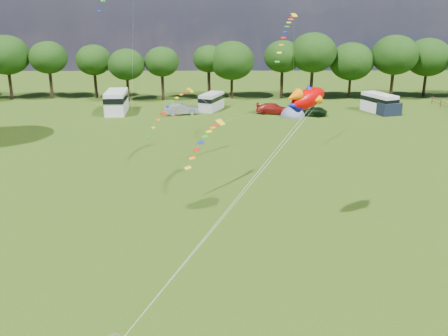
{
  "coord_description": "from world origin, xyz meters",
  "views": [
    {
      "loc": [
        -0.32,
        -23.59,
        14.45
      ],
      "look_at": [
        0.0,
        8.0,
        4.0
      ],
      "focal_mm": 40.0,
      "sensor_mm": 36.0,
      "label": 1
    }
  ],
  "objects_px": {
    "car_d": "(308,110)",
    "campervan_c": "(211,101)",
    "car_b": "(181,109)",
    "campervan_b": "(116,101)",
    "campervan_d": "(379,102)",
    "tent_greyblue": "(293,116)",
    "car_c": "(274,109)",
    "tent_orange": "(173,114)",
    "fish_kite": "(305,99)"
  },
  "relations": [
    {
      "from": "campervan_d",
      "to": "fish_kite",
      "type": "xyz_separation_m",
      "value": [
        -16.89,
        -37.68,
        7.43
      ]
    },
    {
      "from": "tent_greyblue",
      "to": "campervan_b",
      "type": "bearing_deg",
      "value": 174.57
    },
    {
      "from": "car_c",
      "to": "tent_greyblue",
      "type": "distance_m",
      "value": 2.93
    },
    {
      "from": "campervan_c",
      "to": "car_b",
      "type": "bearing_deg",
      "value": 148.75
    },
    {
      "from": "car_b",
      "to": "campervan_c",
      "type": "xyz_separation_m",
      "value": [
        4.08,
        3.08,
        0.52
      ]
    },
    {
      "from": "car_c",
      "to": "tent_orange",
      "type": "xyz_separation_m",
      "value": [
        -13.91,
        0.11,
        -0.68
      ]
    },
    {
      "from": "tent_greyblue",
      "to": "fish_kite",
      "type": "bearing_deg",
      "value": -97.43
    },
    {
      "from": "car_c",
      "to": "car_d",
      "type": "xyz_separation_m",
      "value": [
        4.5,
        -1.03,
        0.03
      ]
    },
    {
      "from": "car_b",
      "to": "car_c",
      "type": "height_order",
      "value": "car_b"
    },
    {
      "from": "campervan_b",
      "to": "tent_greyblue",
      "type": "relative_size",
      "value": 1.7
    },
    {
      "from": "tent_orange",
      "to": "car_d",
      "type": "bearing_deg",
      "value": -3.53
    },
    {
      "from": "car_d",
      "to": "campervan_b",
      "type": "relative_size",
      "value": 0.84
    },
    {
      "from": "car_c",
      "to": "fish_kite",
      "type": "bearing_deg",
      "value": -173.34
    },
    {
      "from": "car_d",
      "to": "car_c",
      "type": "bearing_deg",
      "value": 91.37
    },
    {
      "from": "car_d",
      "to": "campervan_d",
      "type": "xyz_separation_m",
      "value": [
        10.21,
        1.81,
        0.67
      ]
    },
    {
      "from": "car_b",
      "to": "campervan_b",
      "type": "height_order",
      "value": "campervan_b"
    },
    {
      "from": "car_c",
      "to": "campervan_c",
      "type": "bearing_deg",
      "value": 83.0
    },
    {
      "from": "car_b",
      "to": "campervan_c",
      "type": "distance_m",
      "value": 5.13
    },
    {
      "from": "car_c",
      "to": "campervan_b",
      "type": "bearing_deg",
      "value": 97.85
    },
    {
      "from": "car_d",
      "to": "tent_greyblue",
      "type": "relative_size",
      "value": 1.43
    },
    {
      "from": "campervan_c",
      "to": "campervan_d",
      "type": "relative_size",
      "value": 0.91
    },
    {
      "from": "car_c",
      "to": "fish_kite",
      "type": "distance_m",
      "value": 37.85
    },
    {
      "from": "car_c",
      "to": "tent_orange",
      "type": "height_order",
      "value": "car_c"
    },
    {
      "from": "campervan_c",
      "to": "tent_greyblue",
      "type": "distance_m",
      "value": 11.84
    },
    {
      "from": "car_d",
      "to": "tent_greyblue",
      "type": "distance_m",
      "value": 2.22
    },
    {
      "from": "car_d",
      "to": "fish_kite",
      "type": "distance_m",
      "value": 37.38
    },
    {
      "from": "campervan_d",
      "to": "tent_greyblue",
      "type": "relative_size",
      "value": 1.54
    },
    {
      "from": "car_b",
      "to": "campervan_b",
      "type": "bearing_deg",
      "value": 64.2
    },
    {
      "from": "campervan_d",
      "to": "tent_orange",
      "type": "xyz_separation_m",
      "value": [
        -28.62,
        -0.67,
        -1.38
      ]
    },
    {
      "from": "campervan_b",
      "to": "tent_greyblue",
      "type": "height_order",
      "value": "campervan_b"
    },
    {
      "from": "car_b",
      "to": "campervan_d",
      "type": "height_order",
      "value": "campervan_d"
    },
    {
      "from": "fish_kite",
      "to": "car_c",
      "type": "bearing_deg",
      "value": 47.34
    },
    {
      "from": "tent_orange",
      "to": "tent_greyblue",
      "type": "distance_m",
      "value": 16.43
    },
    {
      "from": "campervan_c",
      "to": "tent_orange",
      "type": "distance_m",
      "value": 6.02
    },
    {
      "from": "car_b",
      "to": "campervan_d",
      "type": "bearing_deg",
      "value": -105.19
    },
    {
      "from": "campervan_d",
      "to": "tent_greyblue",
      "type": "distance_m",
      "value": 12.54
    },
    {
      "from": "car_c",
      "to": "campervan_b",
      "type": "xyz_separation_m",
      "value": [
        -21.67,
        0.83,
        0.94
      ]
    },
    {
      "from": "tent_greyblue",
      "to": "car_b",
      "type": "bearing_deg",
      "value": 176.14
    },
    {
      "from": "car_d",
      "to": "campervan_c",
      "type": "height_order",
      "value": "campervan_c"
    },
    {
      "from": "car_b",
      "to": "tent_greyblue",
      "type": "bearing_deg",
      "value": -111.6
    },
    {
      "from": "car_d",
      "to": "campervan_c",
      "type": "xyz_separation_m",
      "value": [
        -13.09,
        3.66,
        0.55
      ]
    },
    {
      "from": "campervan_c",
      "to": "fish_kite",
      "type": "bearing_deg",
      "value": -149.1
    },
    {
      "from": "fish_kite",
      "to": "campervan_c",
      "type": "bearing_deg",
      "value": 59.94
    },
    {
      "from": "car_d",
      "to": "campervan_b",
      "type": "distance_m",
      "value": 26.26
    },
    {
      "from": "tent_greyblue",
      "to": "campervan_d",
      "type": "bearing_deg",
      "value": 10.35
    },
    {
      "from": "campervan_d",
      "to": "tent_greyblue",
      "type": "bearing_deg",
      "value": 76.22
    },
    {
      "from": "campervan_c",
      "to": "campervan_b",
      "type": "bearing_deg",
      "value": 119.54
    },
    {
      "from": "campervan_b",
      "to": "tent_orange",
      "type": "relative_size",
      "value": 1.98
    },
    {
      "from": "campervan_d",
      "to": "tent_orange",
      "type": "relative_size",
      "value": 1.79
    },
    {
      "from": "car_d",
      "to": "tent_orange",
      "type": "height_order",
      "value": "car_d"
    }
  ]
}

